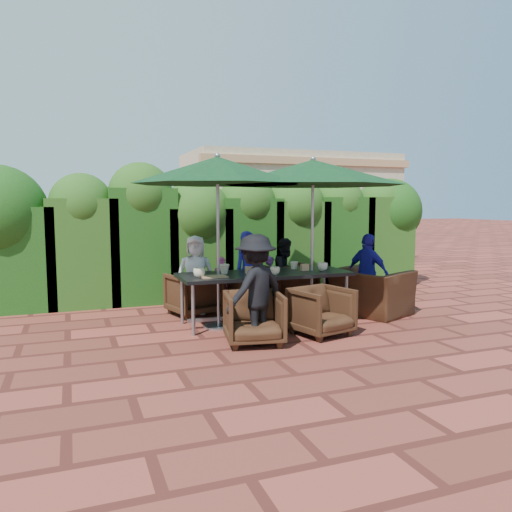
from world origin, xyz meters
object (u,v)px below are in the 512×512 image
object	(u,v)px
chair_far_mid	(248,287)
chair_far_right	(288,283)
umbrella_left	(217,171)
chair_near_left	(254,315)
dining_table	(265,278)
chair_near_right	(322,309)
chair_end_right	(371,284)
chair_far_left	(194,291)
umbrella_right	(313,173)

from	to	relation	value
chair_far_mid	chair_far_right	bearing A→B (deg)	150.05
umbrella_left	chair_far_right	bearing A→B (deg)	31.82
chair_far_right	chair_near_left	size ratio (longest dim) A/B	1.13
dining_table	chair_near_right	size ratio (longest dim) A/B	3.56
chair_end_right	chair_far_left	bearing A→B (deg)	46.45
chair_near_left	chair_end_right	size ratio (longest dim) A/B	0.66
chair_far_left	umbrella_right	bearing A→B (deg)	134.20
chair_near_right	chair_end_right	world-z (taller)	chair_end_right
chair_near_left	chair_end_right	xyz separation A→B (m)	(2.32, 0.92, 0.12)
dining_table	chair_end_right	world-z (taller)	chair_end_right
dining_table	chair_near_right	world-z (taller)	dining_table
chair_far_left	chair_far_mid	xyz separation A→B (m)	(0.94, 0.08, -0.00)
dining_table	chair_far_right	distance (m)	1.23
chair_far_right	umbrella_right	bearing A→B (deg)	85.47
umbrella_right	chair_end_right	world-z (taller)	umbrella_right
umbrella_left	chair_near_right	world-z (taller)	umbrella_left
chair_near_right	umbrella_left	bearing A→B (deg)	128.63
chair_far_left	chair_end_right	distance (m)	2.81
chair_far_right	chair_end_right	bearing A→B (deg)	133.26
chair_end_right	umbrella_left	bearing A→B (deg)	65.55
chair_near_left	chair_far_left	bearing A→B (deg)	110.07
umbrella_left	chair_near_right	size ratio (longest dim) A/B	3.46
umbrella_right	chair_near_left	bearing A→B (deg)	-143.52
chair_far_mid	chair_far_right	distance (m)	0.71
chair_far_mid	dining_table	bearing A→B (deg)	60.84
chair_near_left	chair_far_right	bearing A→B (deg)	65.53
dining_table	chair_far_right	bearing A→B (deg)	49.31
umbrella_left	umbrella_right	bearing A→B (deg)	-0.44
chair_far_left	chair_end_right	size ratio (longest dim) A/B	0.68
umbrella_left	chair_end_right	bearing A→B (deg)	-0.95
umbrella_right	chair_near_right	xyz separation A→B (m)	(-0.29, -0.87, -1.86)
chair_far_left	chair_near_right	world-z (taller)	chair_far_left
umbrella_right	chair_far_right	distance (m)	2.04
umbrella_right	chair_far_left	xyz separation A→B (m)	(-1.61, 0.93, -1.84)
chair_far_mid	chair_near_left	world-z (taller)	chair_far_mid
umbrella_left	chair_far_left	world-z (taller)	umbrella_left
umbrella_right	chair_far_mid	size ratio (longest dim) A/B	3.63
dining_table	chair_near_left	distance (m)	1.17
umbrella_left	chair_near_left	bearing A→B (deg)	-79.24
chair_far_left	chair_end_right	world-z (taller)	chair_end_right
umbrella_left	chair_far_left	bearing A→B (deg)	98.48
chair_far_mid	chair_far_right	size ratio (longest dim) A/B	0.91
chair_far_mid	umbrella_left	bearing A→B (deg)	26.67
umbrella_left	chair_end_right	size ratio (longest dim) A/B	2.23
chair_far_mid	chair_near_left	distance (m)	2.06
chair_far_right	chair_near_right	bearing A→B (deg)	77.55
umbrella_left	chair_far_left	xyz separation A→B (m)	(-0.14, 0.92, -1.84)
umbrella_left	chair_far_mid	xyz separation A→B (m)	(0.80, 1.00, -1.84)
umbrella_left	chair_far_right	size ratio (longest dim) A/B	3.00
dining_table	chair_far_left	xyz separation A→B (m)	(-0.86, 0.90, -0.30)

